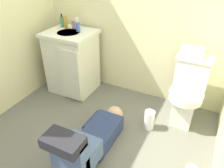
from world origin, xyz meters
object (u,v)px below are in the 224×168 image
at_px(tissue_box, 192,52).
at_px(soap_dispenser, 62,22).
at_px(bottle_amber, 66,22).
at_px(bottle_pink, 74,24).
at_px(bottle_blue, 78,27).
at_px(paper_towel_roll, 149,120).
at_px(person_plumber, 90,139).
at_px(toilet, 187,92).
at_px(vanity_cabinet, 72,62).
at_px(faucet, 75,25).
at_px(bottle_clear, 77,24).

bearing_deg(tissue_box, soap_dispenser, 179.26).
xyz_separation_m(bottle_amber, bottle_pink, (0.08, 0.06, -0.03)).
height_order(soap_dispenser, bottle_blue, soap_dispenser).
height_order(bottle_amber, paper_towel_roll, bottle_amber).
xyz_separation_m(person_plumber, bottle_pink, (-0.83, 1.04, 0.69)).
relative_size(toilet, vanity_cabinet, 0.91).
bearing_deg(faucet, bottle_blue, -41.06).
distance_m(vanity_cabinet, tissue_box, 1.50).
xyz_separation_m(vanity_cabinet, soap_dispenser, (-0.19, 0.13, 0.47)).
distance_m(soap_dispenser, bottle_pink, 0.16).
xyz_separation_m(toilet, person_plumber, (-0.69, -0.90, -0.19)).
distance_m(tissue_box, bottle_clear, 1.41).
height_order(toilet, paper_towel_roll, toilet).
bearing_deg(bottle_clear, paper_towel_roll, -20.33).
relative_size(bottle_amber, bottle_blue, 1.49).
xyz_separation_m(person_plumber, soap_dispenser, (-0.99, 1.01, 0.71)).
bearing_deg(tissue_box, bottle_blue, -178.27).
bearing_deg(tissue_box, bottle_pink, 178.07).
relative_size(faucet, bottle_blue, 0.91).
xyz_separation_m(bottle_amber, bottle_blue, (0.20, -0.03, -0.03)).
bearing_deg(faucet, bottle_clear, -31.31).
xyz_separation_m(toilet, soap_dispenser, (-1.68, 0.11, 0.52)).
relative_size(vanity_cabinet, soap_dispenser, 4.94).
xyz_separation_m(vanity_cabinet, faucet, (-0.00, 0.15, 0.45)).
distance_m(tissue_box, bottle_pink, 1.48).
distance_m(faucet, bottle_pink, 0.03).
bearing_deg(paper_towel_roll, toilet, 46.80).
bearing_deg(bottle_amber, soap_dispenser, 157.77).
height_order(vanity_cabinet, bottle_pink, bottle_pink).
relative_size(soap_dispenser, bottle_amber, 1.01).
relative_size(tissue_box, bottle_clear, 1.50).
height_order(person_plumber, bottle_pink, bottle_pink).
height_order(bottle_clear, paper_towel_roll, bottle_clear).
bearing_deg(toilet, vanity_cabinet, -179.45).
bearing_deg(bottle_amber, bottle_pink, 37.26).
xyz_separation_m(toilet, tissue_box, (-0.05, 0.09, 0.43)).
bearing_deg(bottle_blue, soap_dispenser, 167.67).
relative_size(faucet, person_plumber, 0.09).
xyz_separation_m(vanity_cabinet, paper_towel_roll, (1.19, -0.31, -0.31)).
bearing_deg(bottle_blue, toilet, -2.03).
distance_m(bottle_pink, paper_towel_roll, 1.51).
bearing_deg(person_plumber, toilet, 52.55).
bearing_deg(soap_dispenser, tissue_box, -0.74).
bearing_deg(bottle_blue, faucet, 138.94).
relative_size(faucet, bottle_pink, 1.00).
bearing_deg(toilet, soap_dispenser, 176.20).
bearing_deg(bottle_clear, tissue_box, -0.67).
distance_m(vanity_cabinet, bottle_clear, 0.49).
distance_m(tissue_box, paper_towel_roll, 0.84).
bearing_deg(paper_towel_roll, vanity_cabinet, 165.60).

